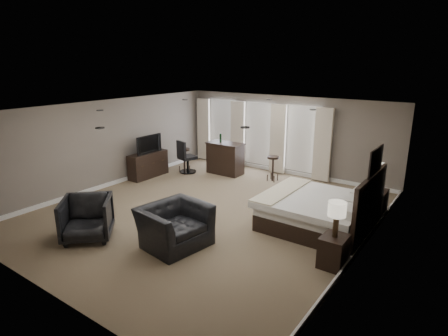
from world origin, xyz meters
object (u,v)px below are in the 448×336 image
Objects in this scene: lamp_near at (336,220)px; desk_chair at (188,157)px; armchair_near at (174,219)px; bar_counter at (225,158)px; nightstand_far at (375,203)px; lamp_far at (378,177)px; nightstand_near at (333,251)px; armchair_far at (87,216)px; bar_stool_left at (184,160)px; bar_stool_right at (273,169)px; dresser at (148,165)px; tv at (147,151)px; bed at (319,197)px.

lamp_near is 6.89m from desk_chair.
bar_counter is (-2.11, 4.79, -0.04)m from armchair_near.
desk_chair is (-6.17, 0.15, 0.23)m from nightstand_far.
nightstand_near is at bearing -90.00° from lamp_far.
lamp_far reaches higher than armchair_far.
bar_stool_left is (-6.32, 3.04, -0.52)m from lamp_near.
desk_chair reaches higher than bar_stool_right.
armchair_near reaches higher than bar_stool_left.
dresser is 4.99m from armchair_near.
nightstand_near is at bearing 170.92° from desk_chair.
bar_stool_right is at bearing -145.65° from desk_chair.
bar_stool_right is at bearing 163.30° from lamp_far.
lamp_far is 5.15m from bar_counter.
armchair_near reaches higher than nightstand_far.
lamp_far reaches higher than nightstand_far.
lamp_far is at bearing -82.06° from tv.
bar_counter is at bearing 171.02° from lamp_far.
tv is 1.35m from bar_stool_left.
tv is at bearing -136.37° from bar_counter.
nightstand_far is at bearing -1.29° from bar_stool_left.
tv is at bearing 0.00° from dresser.
bar_stool_left reaches higher than nightstand_near.
nightstand_far is at bearing 0.00° from lamp_far.
bar_stool_right is (-3.37, 1.01, 0.07)m from nightstand_far.
bed is 5.66m from bar_stool_left.
desk_chair is at bearing 178.65° from nightstand_far.
bar_counter reaches higher than bar_stool_right.
bar_stool_left is (-3.36, 4.13, -0.16)m from armchair_near.
dresser reaches higher than bar_stool_right.
tv is (-6.92, -0.96, -0.11)m from lamp_far.
nightstand_far is 2.96m from lamp_near.
bar_stool_left is 0.73× the size of desk_chair.
nightstand_near is 0.73× the size of bar_stool_left.
armchair_far is at bearing -134.05° from nightstand_far.
desk_chair is (-2.80, -0.87, 0.16)m from bar_stool_right.
dresser is at bearing -172.06° from lamp_far.
armchair_near reaches higher than desk_chair.
desk_chair is at bearing 163.20° from bed.
armchair_far is at bearing -86.18° from bar_counter.
tv is 1.24× the size of bar_stool_left.
armchair_far is at bearing -150.14° from tv.
lamp_near is at bearing -21.30° from armchair_far.
nightstand_far is 4.97m from armchair_near.
nightstand_far is at bearing 58.46° from bed.
lamp_near is (0.00, -2.90, 0.61)m from nightstand_far.
tv is at bearing -172.06° from lamp_far.
bar_counter is at bearing -172.93° from bar_stool_right.
nightstand_near is at bearing -49.24° from bar_stool_right.
nightstand_near is 0.59× the size of armchair_far.
bar_counter is (-5.07, 0.80, 0.20)m from nightstand_far.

